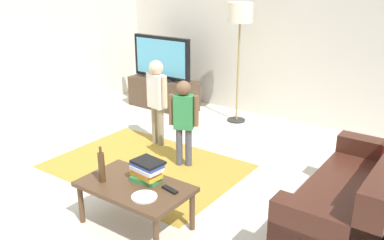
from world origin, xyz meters
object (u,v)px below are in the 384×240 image
(floor_lamp, at_px, (240,19))
(plate, at_px, (144,197))
(child_near_tv, at_px, (157,95))
(bottle, at_px, (102,167))
(tv_remote, at_px, (170,190))
(tv_stand, at_px, (163,94))
(coffee_table, at_px, (135,190))
(couch, at_px, (363,205))
(child_center, at_px, (184,116))
(book_stack, at_px, (147,171))
(tv, at_px, (162,58))

(floor_lamp, bearing_deg, plate, -73.96)
(child_near_tv, bearing_deg, bottle, -65.07)
(floor_lamp, xyz_separation_m, tv_remote, (1.00, -2.91, -1.11))
(tv_stand, xyz_separation_m, coffee_table, (2.01, -2.86, 0.13))
(couch, relative_size, bottle, 5.31)
(tv_stand, xyz_separation_m, child_center, (1.61, -1.59, 0.38))
(bottle, relative_size, plate, 1.54)
(child_center, distance_m, coffee_table, 1.36)
(bottle, distance_m, plate, 0.52)
(floor_lamp, height_order, coffee_table, floor_lamp)
(book_stack, bearing_deg, tv, 127.03)
(tv, xyz_separation_m, book_stack, (2.05, -2.72, -0.32))
(tv_stand, bearing_deg, book_stack, -53.18)
(tv, bearing_deg, tv_remote, -49.60)
(book_stack, distance_m, plate, 0.31)
(tv, xyz_separation_m, plate, (2.23, -2.96, -0.42))
(plate, bearing_deg, child_near_tv, 127.05)
(tv, height_order, book_stack, tv)
(tv_stand, xyz_separation_m, couch, (3.71, -1.79, 0.05))
(tv, distance_m, coffee_table, 3.51)
(floor_lamp, bearing_deg, couch, -39.20)
(tv_stand, xyz_separation_m, tv_remote, (2.33, -2.76, 0.19))
(child_near_tv, height_order, child_center, child_near_tv)
(tv, xyz_separation_m, tv_remote, (2.33, -2.74, -0.42))
(tv_remote, bearing_deg, floor_lamp, 120.08)
(floor_lamp, bearing_deg, tv, -172.60)
(tv_stand, distance_m, couch, 4.12)
(tv_stand, relative_size, child_near_tv, 1.05)
(book_stack, height_order, bottle, bottle)
(couch, bearing_deg, tv_remote, -144.93)
(tv_stand, distance_m, tv, 0.60)
(tv, bearing_deg, book_stack, -52.97)
(tv, relative_size, tv_remote, 6.47)
(tv_stand, relative_size, plate, 5.45)
(tv, bearing_deg, couch, -25.49)
(couch, xyz_separation_m, tv_remote, (-1.38, -0.97, 0.14))
(tv_stand, distance_m, plate, 3.73)
(tv, height_order, child_near_tv, tv)
(bottle, bearing_deg, tv_remote, 20.14)
(tv_stand, relative_size, couch, 0.67)
(tv, bearing_deg, child_center, -44.20)
(floor_lamp, bearing_deg, child_near_tv, -105.91)
(child_near_tv, xyz_separation_m, book_stack, (1.12, -1.49, -0.16))
(tv, relative_size, bottle, 3.25)
(child_near_tv, height_order, tv_remote, child_near_tv)
(tv, xyz_separation_m, floor_lamp, (1.33, 0.17, 0.70))
(tv_stand, bearing_deg, child_near_tv, -53.48)
(floor_lamp, distance_m, plate, 3.45)
(tv_stand, bearing_deg, plate, -53.17)
(tv, relative_size, coffee_table, 1.10)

